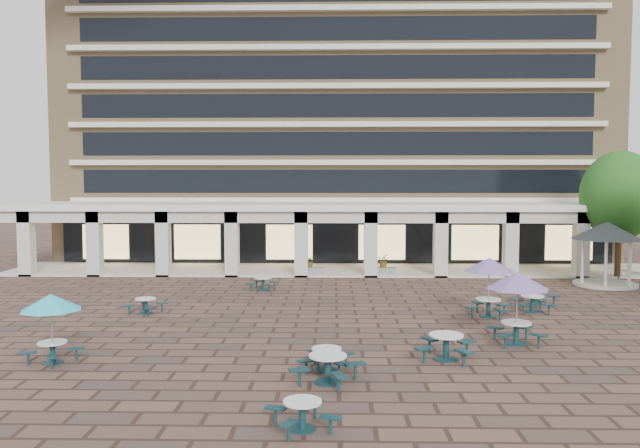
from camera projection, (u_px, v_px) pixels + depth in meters
The scene contains 18 objects.
ground at pixel (337, 323), 25.62m from camera, with size 120.00×120.00×0.00m, color brown.
apartment_building at pixel (335, 97), 50.14m from camera, with size 40.00×15.50×25.20m.
retail_arcade at pixel (336, 225), 40.17m from camera, with size 42.00×6.60×4.40m.
picnic_table_1 at pixel (302, 412), 14.64m from camera, with size 1.89×1.89×0.69m.
picnic_table_2 at pixel (327, 357), 19.20m from camera, with size 1.80×1.80×0.70m.
picnic_table_4 at pixel (51, 305), 19.89m from camera, with size 1.92×1.92×2.22m.
picnic_table_5 at pixel (328, 366), 17.99m from camera, with size 2.29×2.29×0.83m.
picnic_table_6 at pixel (517, 283), 22.17m from camera, with size 2.24×2.24×2.58m.
picnic_table_7 at pixel (446, 345), 20.34m from camera, with size 2.23×2.23×0.85m.
picnic_table_8 at pixel (146, 304), 27.42m from camera, with size 1.84×1.84×0.68m.
picnic_table_10 at pixel (532, 302), 27.71m from camera, with size 1.68×1.68×0.75m.
picnic_table_11 at pixel (489, 267), 26.66m from camera, with size 2.20×2.20×2.54m.
picnic_table_12 at pixel (263, 283), 33.27m from camera, with size 1.71×1.71×0.68m.
picnic_table_13 at pixel (536, 294), 29.50m from camera, with size 2.12×2.12×0.79m.
gazebo at pixel (607, 238), 34.60m from camera, with size 3.80×3.80×3.53m.
tree_east_c at pixel (620, 195), 37.05m from camera, with size 4.58×4.58×7.62m.
planter_left at pixel (310, 267), 38.48m from camera, with size 1.50×0.62×1.25m.
planter_right at pixel (384, 266), 38.38m from camera, with size 1.50×0.89×1.35m.
Camera 1 is at (-0.16, -25.28, 5.85)m, focal length 35.00 mm.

